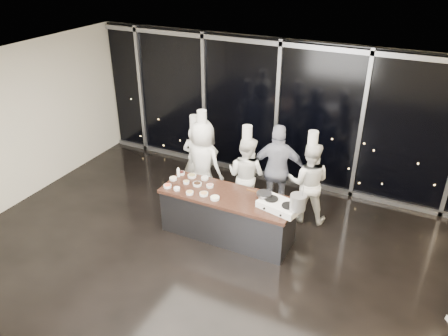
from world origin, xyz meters
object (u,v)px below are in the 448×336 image
(stove, at_px, (280,205))
(chef_far_left, at_px, (196,159))
(stock_pot, at_px, (298,202))
(chef_center, at_px, (246,175))
(demo_counter, at_px, (227,215))
(chef_left, at_px, (203,162))
(guest, at_px, (278,170))
(chef_right, at_px, (308,182))
(frying_pan, at_px, (264,194))

(stove, height_order, chef_far_left, chef_far_left)
(stock_pot, relative_size, chef_center, 0.14)
(demo_counter, distance_m, chef_left, 1.41)
(chef_left, height_order, guest, chef_left)
(stock_pot, bearing_deg, chef_far_left, 154.48)
(chef_far_left, height_order, chef_right, chef_right)
(stove, xyz_separation_m, chef_far_left, (-2.30, 1.17, -0.16))
(stove, xyz_separation_m, chef_center, (-1.03, 0.95, -0.13))
(chef_left, height_order, chef_right, chef_left)
(chef_left, xyz_separation_m, guest, (1.51, 0.31, 0.03))
(guest, bearing_deg, stock_pot, 106.19)
(chef_right, bearing_deg, chef_left, -3.21)
(chef_left, relative_size, guest, 1.08)
(chef_left, bearing_deg, frying_pan, 164.88)
(stock_pot, height_order, chef_right, chef_right)
(stock_pot, relative_size, chef_far_left, 0.15)
(chef_far_left, relative_size, chef_left, 0.88)
(demo_counter, bearing_deg, chef_left, 137.74)
(chef_center, bearing_deg, demo_counter, 98.33)
(stock_pot, xyz_separation_m, chef_left, (-2.32, 1.01, -0.26))
(stove, bearing_deg, chef_right, 95.59)
(stock_pot, xyz_separation_m, guest, (-0.81, 1.32, -0.23))
(chef_left, distance_m, guest, 1.54)
(stock_pot, bearing_deg, chef_left, 156.40)
(demo_counter, xyz_separation_m, chef_left, (-0.99, 0.90, 0.46))
(chef_far_left, distance_m, chef_right, 2.46)
(chef_far_left, height_order, guest, guest)
(stock_pot, xyz_separation_m, chef_far_left, (-2.64, 1.26, -0.36))
(frying_pan, height_order, chef_far_left, chef_far_left)
(demo_counter, bearing_deg, stock_pot, -5.04)
(stock_pot, bearing_deg, chef_center, 142.72)
(stove, relative_size, chef_far_left, 0.44)
(chef_left, xyz_separation_m, chef_center, (0.95, 0.03, -0.08))
(guest, bearing_deg, frying_pan, 81.97)
(stock_pot, height_order, chef_center, chef_center)
(chef_center, bearing_deg, frying_pan, 135.31)
(frying_pan, xyz_separation_m, guest, (-0.15, 1.15, -0.12))
(frying_pan, distance_m, chef_right, 1.25)
(frying_pan, relative_size, chef_right, 0.26)
(chef_left, bearing_deg, demo_counter, 149.54)
(stove, bearing_deg, chef_center, 150.48)
(chef_center, distance_m, chef_right, 1.22)
(frying_pan, bearing_deg, stock_pot, -1.46)
(chef_far_left, bearing_deg, chef_center, 166.70)
(stock_pot, relative_size, chef_right, 0.14)
(stove, bearing_deg, guest, 124.20)
(frying_pan, xyz_separation_m, stock_pot, (0.66, -0.17, 0.11))
(guest, bearing_deg, chef_center, 11.85)
(frying_pan, bearing_deg, chef_left, 166.20)
(guest, bearing_deg, stove, 95.83)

